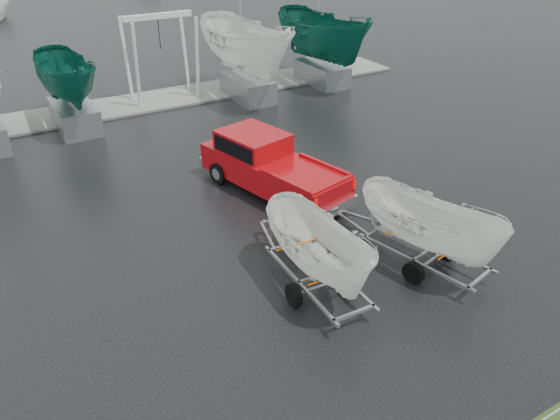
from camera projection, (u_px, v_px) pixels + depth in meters
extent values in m
plane|color=black|center=(260.00, 225.00, 16.78)|extent=(120.00, 120.00, 0.00)
cube|color=gray|center=(132.00, 104.00, 26.48)|extent=(30.00, 3.00, 0.12)
cube|color=#A0080E|center=(273.00, 172.00, 18.31)|extent=(3.11, 5.82, 0.91)
cube|color=#A0080E|center=(253.00, 144.00, 18.59)|extent=(2.21, 2.54, 0.81)
cube|color=black|center=(253.00, 142.00, 18.56)|extent=(2.19, 2.31, 0.52)
cube|color=silver|center=(336.00, 209.00, 16.68)|extent=(1.92, 0.60, 0.33)
cylinder|color=black|center=(219.00, 173.00, 19.10)|extent=(0.45, 0.81, 0.76)
cylinder|color=black|center=(258.00, 158.00, 20.19)|extent=(0.45, 0.81, 0.76)
cylinder|color=black|center=(292.00, 210.00, 16.82)|extent=(0.45, 0.81, 0.76)
cylinder|color=black|center=(331.00, 191.00, 17.90)|extent=(0.45, 0.81, 0.76)
cube|color=gray|center=(413.00, 261.00, 14.35)|extent=(0.89, 3.53, 0.08)
cube|color=gray|center=(436.00, 245.00, 15.01)|extent=(0.89, 3.53, 0.08)
cylinder|color=gray|center=(431.00, 261.00, 14.63)|extent=(1.58, 0.44, 0.08)
cylinder|color=black|center=(413.00, 273.00, 14.15)|extent=(0.31, 0.63, 0.60)
cylinder|color=black|center=(447.00, 249.00, 15.11)|extent=(0.31, 0.63, 0.60)
imported|color=white|center=(437.00, 180.00, 13.59)|extent=(1.95, 1.98, 4.30)
cube|color=orange|center=(403.00, 224.00, 14.91)|extent=(1.52, 0.39, 0.03)
cube|color=orange|center=(455.00, 248.00, 13.91)|extent=(1.52, 0.39, 0.03)
cube|color=gray|center=(299.00, 283.00, 13.54)|extent=(0.23, 3.60, 0.08)
cube|color=gray|center=(336.00, 270.00, 13.99)|extent=(0.23, 3.60, 0.08)
cylinder|color=gray|center=(322.00, 285.00, 13.69)|extent=(1.60, 0.15, 0.08)
cylinder|color=black|center=(294.00, 295.00, 13.36)|extent=(0.20, 0.61, 0.60)
cylinder|color=black|center=(348.00, 276.00, 14.02)|extent=(0.20, 0.61, 0.60)
imported|color=white|center=(321.00, 203.00, 12.71)|extent=(1.64, 1.68, 4.17)
cube|color=orange|center=(302.00, 243.00, 14.11)|extent=(1.55, 0.11, 0.03)
cube|color=orange|center=(336.00, 276.00, 12.88)|extent=(1.55, 0.11, 0.03)
cylinder|color=silver|center=(137.00, 67.00, 25.02)|extent=(0.16, 0.58, 3.99)
cylinder|color=silver|center=(126.00, 60.00, 26.22)|extent=(0.16, 0.58, 3.99)
cylinder|color=silver|center=(197.00, 59.00, 26.34)|extent=(0.16, 0.58, 3.99)
cylinder|color=silver|center=(185.00, 52.00, 27.54)|extent=(0.16, 0.58, 3.99)
cube|color=silver|center=(157.00, 16.00, 25.29)|extent=(3.30, 0.25, 0.25)
cube|color=gray|center=(75.00, 116.00, 23.57)|extent=(1.60, 3.20, 1.10)
imported|color=#0B5040|center=(59.00, 36.00, 21.88)|extent=(2.14, 2.20, 5.69)
cube|color=gray|center=(248.00, 88.00, 27.08)|extent=(1.60, 3.20, 1.10)
cube|color=gray|center=(322.00, 73.00, 29.35)|extent=(1.60, 3.20, 1.10)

